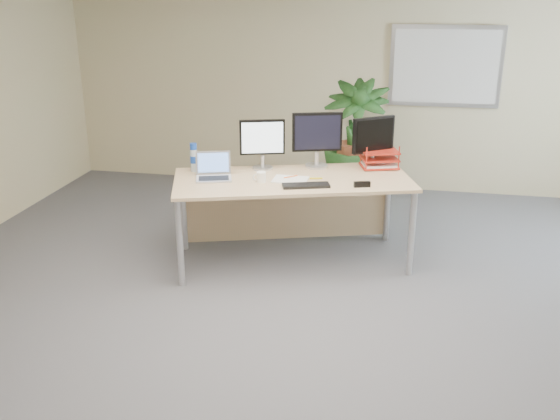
% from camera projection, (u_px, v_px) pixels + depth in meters
% --- Properties ---
extents(floor, '(8.00, 8.00, 0.00)m').
position_uv_depth(floor, '(282.00, 354.00, 4.44)').
color(floor, '#4D4D52').
rests_on(floor, ground).
extents(back_wall, '(7.00, 0.04, 2.70)m').
position_uv_depth(back_wall, '(343.00, 80.00, 7.65)').
color(back_wall, '#CDB891').
rests_on(back_wall, floor).
extents(whiteboard, '(1.30, 0.04, 0.95)m').
position_uv_depth(whiteboard, '(445.00, 66.00, 7.34)').
color(whiteboard, '#B4B4B9').
rests_on(whiteboard, back_wall).
extents(desk, '(2.30, 1.49, 0.82)m').
position_uv_depth(desk, '(291.00, 193.00, 5.81)').
color(desk, tan).
rests_on(desk, floor).
extents(floor_plant, '(0.89, 0.89, 1.50)m').
position_uv_depth(floor_plant, '(354.00, 144.00, 7.12)').
color(floor_plant, '#143613').
rests_on(floor_plant, floor).
extents(monitor_left, '(0.42, 0.19, 0.47)m').
position_uv_depth(monitor_left, '(262.00, 141.00, 5.83)').
color(monitor_left, '#BABABF').
rests_on(monitor_left, desk).
extents(monitor_right, '(0.46, 0.21, 0.53)m').
position_uv_depth(monitor_right, '(317.00, 136.00, 5.87)').
color(monitor_right, '#BABABF').
rests_on(monitor_right, desk).
extents(monitor_dark, '(0.38, 0.29, 0.49)m').
position_uv_depth(monitor_dark, '(373.00, 139.00, 5.88)').
color(monitor_dark, '#BABABF').
rests_on(monitor_dark, desk).
extents(laptop, '(0.38, 0.36, 0.23)m').
position_uv_depth(laptop, '(214.00, 172.00, 5.63)').
color(laptop, '#B6B7BB').
rests_on(laptop, desk).
extents(keyboard, '(0.43, 0.25, 0.02)m').
position_uv_depth(keyboard, '(306.00, 185.00, 5.40)').
color(keyboard, black).
rests_on(keyboard, desk).
extents(coffee_mug, '(0.12, 0.08, 0.09)m').
position_uv_depth(coffee_mug, '(261.00, 177.00, 5.52)').
color(coffee_mug, white).
rests_on(coffee_mug, desk).
extents(spiral_notebook, '(0.31, 0.24, 0.01)m').
position_uv_depth(spiral_notebook, '(290.00, 180.00, 5.58)').
color(spiral_notebook, white).
rests_on(spiral_notebook, desk).
extents(orange_pen, '(0.11, 0.10, 0.01)m').
position_uv_depth(orange_pen, '(291.00, 177.00, 5.62)').
color(orange_pen, '#E35B19').
rests_on(orange_pen, spiral_notebook).
extents(yellow_highlighter, '(0.12, 0.04, 0.02)m').
position_uv_depth(yellow_highlighter, '(316.00, 178.00, 5.61)').
color(yellow_highlighter, yellow).
rests_on(yellow_highlighter, desk).
extents(water_bottle, '(0.07, 0.07, 0.27)m').
position_uv_depth(water_bottle, '(194.00, 158.00, 5.81)').
color(water_bottle, silver).
rests_on(water_bottle, desk).
extents(letter_tray, '(0.40, 0.35, 0.16)m').
position_uv_depth(letter_tray, '(379.00, 160.00, 5.94)').
color(letter_tray, '#AC2315').
rests_on(letter_tray, desk).
extents(stapler, '(0.15, 0.08, 0.05)m').
position_uv_depth(stapler, '(362.00, 184.00, 5.39)').
color(stapler, black).
rests_on(stapler, desk).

